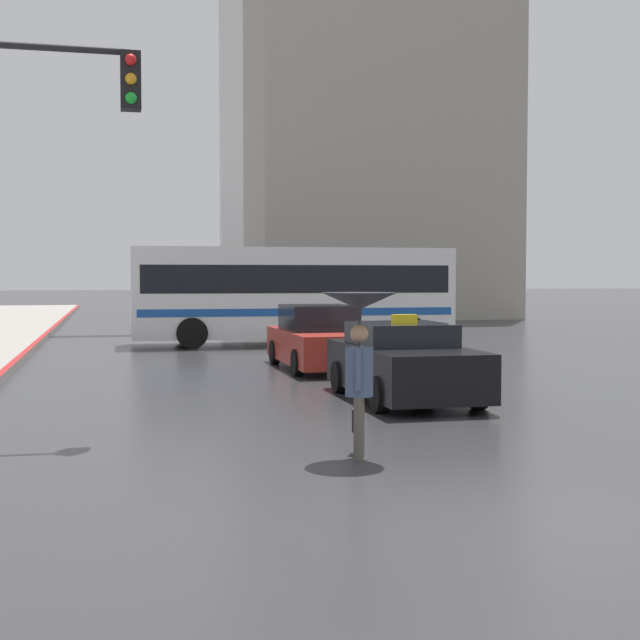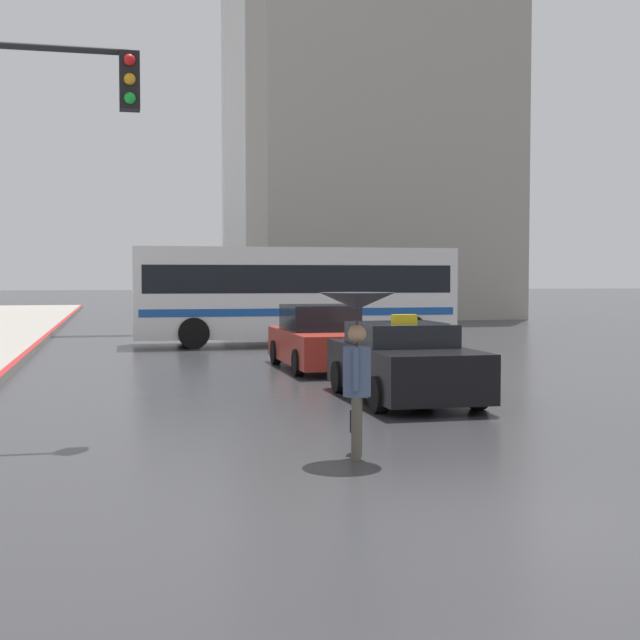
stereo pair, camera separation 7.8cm
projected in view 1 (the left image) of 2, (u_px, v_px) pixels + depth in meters
ground_plane at (486, 525)px, 7.86m from camera, size 300.00×300.00×0.00m
taxi at (403, 364)px, 15.81m from camera, size 1.91×4.18×1.53m
sedan_red at (320, 340)px, 21.29m from camera, size 1.91×4.53×1.52m
city_bus at (293, 291)px, 29.04m from camera, size 10.37×2.78×3.14m
pedestrian_with_umbrella at (359, 332)px, 10.71m from camera, size 0.92×0.92×2.01m
building_tower_near at (376, 101)px, 48.28m from camera, size 13.68×8.66×23.49m
monument_cross at (231, 41)px, 37.53m from camera, size 9.42×0.90×21.40m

